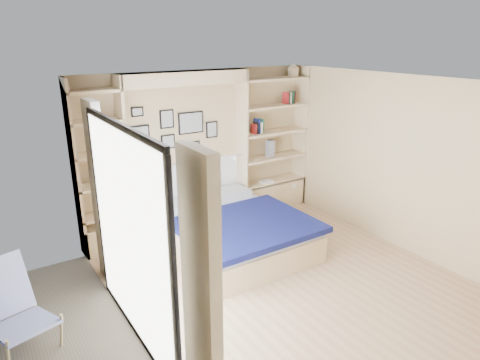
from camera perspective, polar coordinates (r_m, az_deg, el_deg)
ground at (r=5.69m, az=5.97°, el=-13.06°), size 4.50×4.50×0.00m
room_shell at (r=6.20m, az=-5.35°, el=0.68°), size 4.50×4.50×4.50m
bed at (r=6.32m, az=-0.98°, el=-6.63°), size 1.81×2.23×1.07m
photo_gallery at (r=6.65m, az=-8.87°, el=6.47°), size 1.48×0.02×0.82m
reading_lamps at (r=6.64m, az=-6.66°, el=2.07°), size 1.92×0.12×0.15m
shelf_decor at (r=7.31m, az=3.29°, el=8.46°), size 3.55×0.23×2.03m
deck_chair at (r=4.97m, az=-27.97°, el=-14.75°), size 0.74×0.99×0.89m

